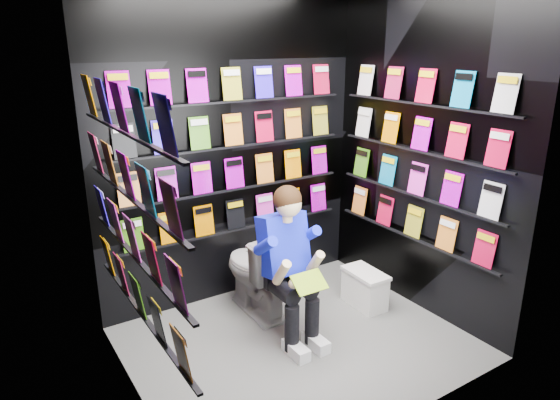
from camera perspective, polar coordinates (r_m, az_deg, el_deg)
floor at (r=3.95m, az=2.06°, el=-15.98°), size 2.40×2.40×0.00m
wall_back at (r=4.24m, az=-5.50°, el=5.53°), size 2.40×0.04×2.60m
wall_front at (r=2.68m, az=14.61°, el=-2.28°), size 2.40×0.04×2.60m
wall_left at (r=2.91m, az=-17.45°, el=-0.94°), size 0.04×2.00×2.60m
wall_right at (r=4.19m, az=15.94°, el=4.78°), size 0.04×2.00×2.60m
comics_back at (r=4.21m, az=-5.31°, el=5.53°), size 2.10×0.06×1.37m
comics_left at (r=2.92m, az=-16.90°, el=-0.74°), size 0.06×1.70×1.37m
comics_right at (r=4.16m, az=15.67°, el=4.81°), size 0.06×1.70×1.37m
toilet at (r=4.19m, az=-2.62°, el=-8.10°), size 0.43×0.76×0.73m
longbox at (r=4.42m, az=9.64°, el=-10.10°), size 0.23×0.39×0.29m
longbox_lid at (r=4.35m, az=9.75°, el=-8.24°), size 0.25×0.41×0.03m
reader at (r=3.74m, az=0.25°, el=-5.16°), size 0.48×0.69×1.27m
held_comic at (r=3.54m, az=3.37°, el=-9.35°), size 0.25×0.15×0.10m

